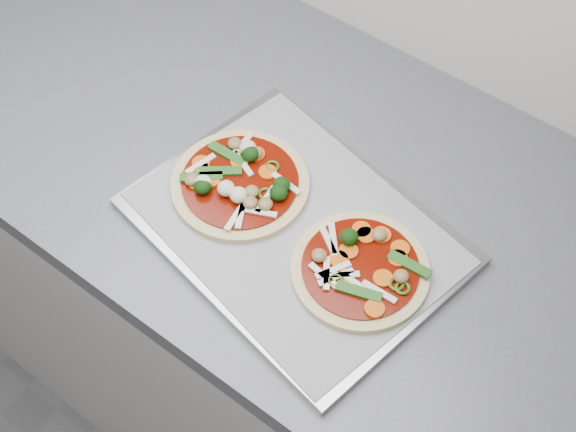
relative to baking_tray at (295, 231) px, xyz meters
The scene contains 6 objects.
base_cabinet 0.48m from the baking_tray, 90.93° to the left, with size 3.60×0.60×0.86m, color silver.
countertop 0.08m from the baking_tray, 90.93° to the left, with size 3.60×0.60×0.04m, color slate.
baking_tray is the anchor object (origin of this frame).
parchment 0.01m from the baking_tray, ahead, with size 0.39×0.29×0.00m, color gray.
pizza_left 0.10m from the baking_tray, behind, with size 0.25×0.25×0.03m.
pizza_right 0.11m from the baking_tray, ahead, with size 0.19×0.19×0.03m.
Camera 1 is at (0.35, 0.74, 1.78)m, focal length 50.00 mm.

